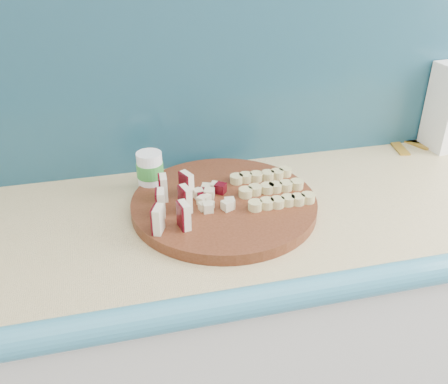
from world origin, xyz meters
TOP-DOWN VIEW (x-y plane):
  - kitchen_counter at (0.10, 1.50)m, footprint 2.20×0.63m
  - backsplash at (0.10, 1.79)m, footprint 2.20×0.02m
  - cutting_board at (-0.16, 1.53)m, footprint 0.47×0.47m
  - apple_wedges at (-0.28, 1.50)m, footprint 0.11×0.18m
  - apple_chunks at (-0.18, 1.53)m, footprint 0.07×0.07m
  - banana_slices at (-0.03, 1.54)m, footprint 0.18×0.18m
  - canister at (-0.32, 1.66)m, footprint 0.07×0.07m
  - banana_peel at (0.50, 1.76)m, footprint 0.19×0.16m

SIDE VIEW (x-z plane):
  - kitchen_counter at x=0.10m, z-range 0.00..0.91m
  - banana_peel at x=0.50m, z-range 0.91..0.92m
  - cutting_board at x=-0.16m, z-range 0.91..0.94m
  - banana_slices at x=-0.03m, z-range 0.94..0.96m
  - apple_chunks at x=-0.18m, z-range 0.94..0.96m
  - canister at x=-0.32m, z-range 0.91..1.02m
  - apple_wedges at x=-0.28m, z-range 0.94..1.00m
  - backsplash at x=0.10m, z-range 0.91..1.41m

